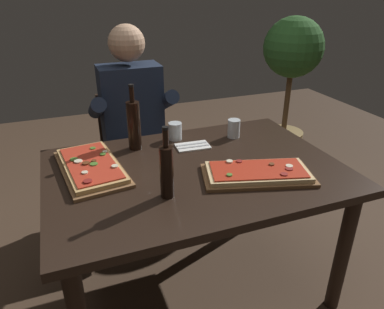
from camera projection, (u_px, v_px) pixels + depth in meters
The scene contains 12 objects.
ground_plane at pixel (195, 282), 2.05m from camera, with size 6.40×6.40×0.00m, color #4C3828.
dining_table at pixel (196, 185), 1.77m from camera, with size 1.40×0.96×0.74m.
pizza_rectangular_front at pixel (258, 173), 1.64m from camera, with size 0.55×0.37×0.05m.
pizza_rectangular_left at pixel (91, 166), 1.70m from camera, with size 0.32×0.54×0.05m.
wine_bottle_dark at pixel (167, 170), 1.45m from camera, with size 0.06×0.06×0.31m.
oil_bottle_amber at pixel (134, 124), 1.87m from camera, with size 0.07×0.07×0.35m.
tumbler_near_camera at pixel (175, 132), 2.02m from camera, with size 0.08×0.08×0.10m.
tumbler_far_side at pixel (234, 128), 2.05m from camera, with size 0.07×0.07×0.10m.
napkin_cutlery_set at pixel (193, 146), 1.94m from camera, with size 0.19×0.12×0.01m.
diner_chair at pixel (133, 150), 2.51m from camera, with size 0.44×0.44×0.87m.
seated_diner at pixel (134, 121), 2.30m from camera, with size 0.53×0.41×1.33m.
potted_plant_corner at pixel (289, 81), 2.90m from camera, with size 0.47×0.47×1.32m.
Camera 1 is at (-0.56, -1.42, 1.55)m, focal length 33.55 mm.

